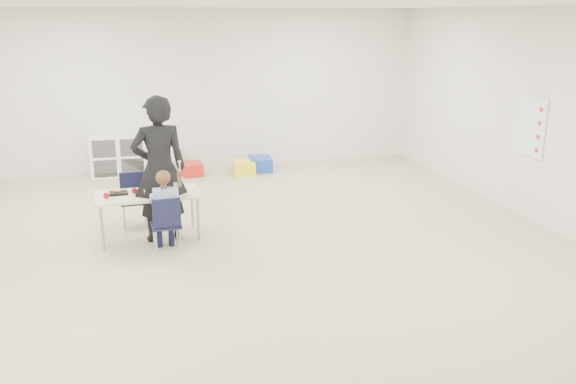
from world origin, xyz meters
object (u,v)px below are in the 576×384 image
object	(u,v)px
cubby_shelf	(132,155)
child	(165,208)
adult	(159,169)
table	(149,216)
chair_near	(166,224)

from	to	relation	value
cubby_shelf	child	bearing A→B (deg)	-85.30
cubby_shelf	adult	distance (m)	3.43
child	cubby_shelf	world-z (taller)	child
table	cubby_shelf	bearing A→B (deg)	90.08
chair_near	child	xyz separation A→B (m)	(0.00, 0.00, 0.20)
table	child	distance (m)	0.61
chair_near	adult	world-z (taller)	adult
table	child	world-z (taller)	child
adult	chair_near	bearing A→B (deg)	88.45
adult	cubby_shelf	bearing A→B (deg)	-88.91
table	chair_near	distance (m)	0.56
child	cubby_shelf	xyz separation A→B (m)	(-0.31, 3.81, -0.20)
chair_near	adult	size ratio (longest dim) A/B	0.39
cubby_shelf	adult	world-z (taller)	adult
chair_near	table	bearing A→B (deg)	105.65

